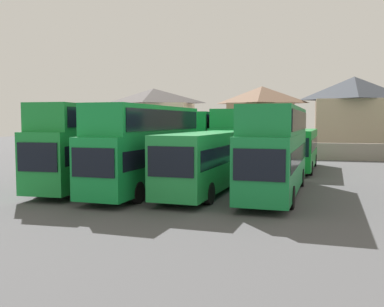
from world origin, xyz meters
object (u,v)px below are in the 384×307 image
object	(u,v)px
bus_3	(208,158)
bus_7	(237,135)
bus_5	(160,134)
house_terrace_right	(353,115)
bus_6	(205,136)
bus_2	(147,143)
house_terrace_left	(154,119)
house_terrace_centre	(262,119)
bus_1	(87,142)
bus_8	(299,147)
bus_4	(276,146)

from	to	relation	value
bus_3	bus_7	distance (m)	13.73
bus_5	house_terrace_right	size ratio (longest dim) A/B	1.20
bus_3	bus_6	size ratio (longest dim) A/B	1.06
bus_2	bus_5	bearing A→B (deg)	-160.19
house_terrace_left	house_terrace_centre	distance (m)	15.35
bus_7	bus_2	bearing A→B (deg)	-10.88
bus_1	bus_8	xyz separation A→B (m)	(12.31, 13.33, -0.91)
bus_6	house_terrace_left	world-z (taller)	house_terrace_left
bus_8	house_terrace_left	xyz separation A→B (m)	(-20.44, 20.79, 2.50)
bus_7	bus_4	bearing A→B (deg)	18.84
bus_1	house_terrace_centre	size ratio (longest dim) A/B	1.22
bus_1	house_terrace_centre	distance (m)	33.91
bus_4	bus_6	xyz separation A→B (m)	(-7.17, 13.23, -0.00)
bus_4	bus_3	bearing A→B (deg)	-85.81
bus_6	bus_8	xyz separation A→B (m)	(8.19, -0.43, -0.80)
bus_3	bus_8	xyz separation A→B (m)	(4.90, 12.88, -0.04)
bus_8	bus_1	bearing A→B (deg)	-39.28
bus_4	bus_7	bearing A→B (deg)	-159.54
bus_5	house_terrace_centre	bearing A→B (deg)	160.40
house_terrace_left	bus_7	bearing A→B (deg)	-52.88
bus_4	bus_6	size ratio (longest dim) A/B	1.08
bus_6	bus_5	bearing A→B (deg)	-86.11
bus_2	house_terrace_left	distance (m)	36.30
bus_2	bus_7	size ratio (longest dim) A/B	0.99
bus_7	house_terrace_right	distance (m)	22.56
bus_5	house_terrace_left	world-z (taller)	house_terrace_left
bus_1	bus_5	size ratio (longest dim) A/B	0.91
bus_3	bus_5	distance (m)	15.03
bus_1	house_terrace_right	xyz separation A→B (m)	(18.52, 33.42, 2.06)
bus_4	bus_6	distance (m)	15.04
bus_1	bus_8	bearing A→B (deg)	135.58
bus_1	house_terrace_left	distance (m)	35.10
house_terrace_left	house_terrace_right	size ratio (longest dim) A/B	1.14
bus_1	bus_6	xyz separation A→B (m)	(4.12, 13.76, -0.10)
house_terrace_left	house_terrace_right	bearing A→B (deg)	-1.50
bus_6	bus_8	world-z (taller)	bus_6
bus_6	house_terrace_right	bearing A→B (deg)	143.72
house_terrace_left	bus_8	bearing A→B (deg)	-45.49
bus_1	bus_4	distance (m)	11.30
bus_3	house_terrace_left	xyz separation A→B (m)	(-15.54, 33.67, 2.46)
bus_6	house_terrace_centre	bearing A→B (deg)	170.91
bus_2	house_terrace_left	xyz separation A→B (m)	(-12.04, 34.21, 1.63)
bus_4	bus_5	distance (m)	17.19
bus_7	bus_1	bearing A→B (deg)	-25.01
bus_5	bus_8	world-z (taller)	bus_5
bus_2	house_terrace_left	size ratio (longest dim) A/B	1.08
bus_3	bus_4	distance (m)	3.95
bus_3	bus_8	distance (m)	13.78
bus_1	bus_7	world-z (taller)	bus_1
bus_5	house_terrace_right	distance (m)	27.32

